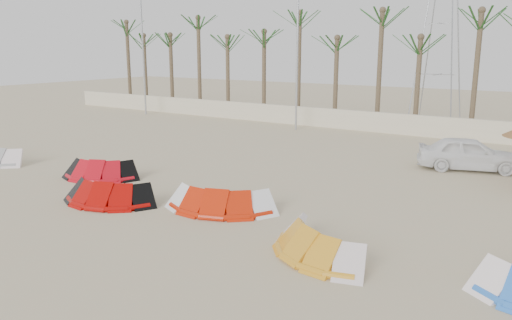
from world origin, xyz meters
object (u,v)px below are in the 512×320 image
Objects in this scene: kite_grey at (1,153)px; kite_red_mid at (115,191)px; kite_red_right at (226,197)px; kite_orange at (322,239)px; car at (469,154)px; kite_red_left at (106,168)px.

kite_red_mid is at bearing -8.42° from kite_grey.
kite_orange is at bearing -20.47° from kite_red_right.
kite_red_right is (13.40, 0.10, 0.00)m from kite_grey.
kite_orange is 12.15m from car.
kite_grey is at bearing 100.93° from car.
kite_red_left is 15.92m from car.
kite_red_right is 11.92m from car.
car is (19.17, 10.53, 0.33)m from kite_grey.
kite_orange is (8.15, -0.11, -0.00)m from kite_red_mid.
kite_grey is 9.75m from kite_red_mid.
kite_orange is 0.87× the size of car.
kite_red_right is (3.75, 1.53, 0.00)m from kite_red_mid.
kite_grey is at bearing 175.06° from kite_orange.
car is (1.38, 12.07, 0.33)m from kite_orange.
kite_grey and kite_red_left have the same top height.
kite_red_mid is 15.29m from car.
kite_grey is 0.85× the size of car.
kite_grey is at bearing 171.58° from kite_red_mid.
kite_red_mid is 0.85× the size of car.
kite_red_left is 0.89× the size of kite_red_right.
kite_red_left is 3.66m from kite_red_mid.
kite_red_right is at bearing 0.44° from kite_grey.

